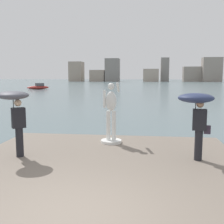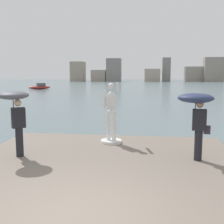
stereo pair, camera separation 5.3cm
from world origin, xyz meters
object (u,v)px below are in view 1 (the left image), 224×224
(onlooker_left, at_px, (15,106))
(boat_near, at_px, (38,87))
(statue_white_figure, at_px, (111,117))
(onlooker_right, at_px, (197,107))

(onlooker_left, relative_size, boat_near, 0.43)
(boat_near, bearing_deg, onlooker_left, -68.84)
(statue_white_figure, relative_size, onlooker_left, 1.11)
(statue_white_figure, bearing_deg, onlooker_left, -141.45)
(statue_white_figure, height_order, onlooker_right, statue_white_figure)
(onlooker_left, distance_m, onlooker_right, 5.26)
(statue_white_figure, xyz_separation_m, onlooker_left, (-2.60, -2.07, 0.58))
(boat_near, bearing_deg, statue_white_figure, -65.25)
(onlooker_left, distance_m, boat_near, 51.51)
(statue_white_figure, relative_size, boat_near, 0.48)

